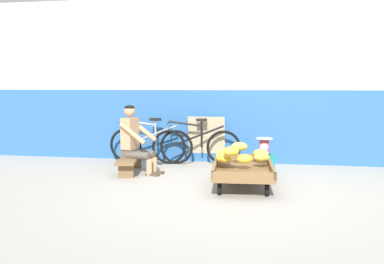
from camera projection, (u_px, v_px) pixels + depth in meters
name	position (u px, v px, depth m)	size (l,w,h in m)	color
ground_plane	(223.00, 197.00, 5.46)	(80.00, 80.00, 0.00)	#A39E93
back_wall	(237.00, 80.00, 7.84)	(16.00, 0.30, 3.12)	#2D609E
banana_cart	(243.00, 170.00, 6.00)	(0.92, 1.49, 0.36)	brown
banana_pile	(239.00, 154.00, 6.06)	(0.86, 0.91, 0.26)	yellow
low_bench	(130.00, 161.00, 6.94)	(0.45, 1.13, 0.27)	brown
vendor_seated	(135.00, 140.00, 6.87)	(0.72, 0.56, 1.14)	tan
plastic_crate	(264.00, 164.00, 6.93)	(0.36, 0.28, 0.30)	#19847F
weighing_scale	(264.00, 146.00, 6.90)	(0.30, 0.30, 0.29)	#28282D
bicycle_near_left	(150.00, 144.00, 7.81)	(1.66, 0.48, 0.86)	black
bicycle_far_left	(196.00, 146.00, 7.66)	(1.66, 0.48, 0.86)	black
sign_board	(207.00, 139.00, 7.86)	(0.70, 0.22, 0.88)	#C6B289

